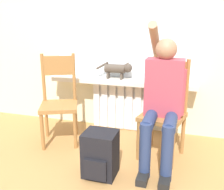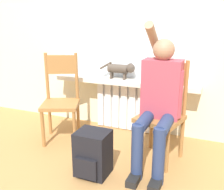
% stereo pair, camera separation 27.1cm
% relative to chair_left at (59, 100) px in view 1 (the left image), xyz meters
% --- Properties ---
extents(ground_plane, '(12.00, 12.00, 0.00)m').
position_rel_chair_left_xyz_m(ground_plane, '(0.56, -0.64, -0.47)').
color(ground_plane, '#B27F47').
extents(wall_with_window, '(7.00, 0.06, 2.70)m').
position_rel_chair_left_xyz_m(wall_with_window, '(0.56, 0.59, 0.88)').
color(wall_with_window, beige).
rests_on(wall_with_window, ground_plane).
extents(radiator, '(0.72, 0.08, 0.59)m').
position_rel_chair_left_xyz_m(radiator, '(0.56, 0.52, -0.18)').
color(radiator, white).
rests_on(radiator, ground_plane).
extents(windowsill, '(1.72, 0.24, 0.05)m').
position_rel_chair_left_xyz_m(windowsill, '(0.56, 0.45, 0.14)').
color(windowsill, silver).
rests_on(windowsill, radiator).
extents(window_glass, '(1.66, 0.01, 1.36)m').
position_rel_chair_left_xyz_m(window_glass, '(0.56, 0.56, 0.85)').
color(window_glass, white).
rests_on(window_glass, windowsill).
extents(chair_left, '(0.50, 0.50, 0.95)m').
position_rel_chair_left_xyz_m(chair_left, '(0.00, 0.00, 0.00)').
color(chair_left, '#9E6B38').
rests_on(chair_left, ground_plane).
extents(chair_right, '(0.46, 0.46, 0.95)m').
position_rel_chair_left_xyz_m(chair_right, '(1.11, 0.00, 0.00)').
color(chair_right, '#9E6B38').
rests_on(chair_right, ground_plane).
extents(person, '(0.36, 0.96, 1.29)m').
position_rel_chair_left_xyz_m(person, '(1.10, -0.12, 0.16)').
color(person, navy).
rests_on(person, ground_plane).
extents(cat, '(0.43, 0.10, 0.20)m').
position_rel_chair_left_xyz_m(cat, '(0.54, 0.45, 0.29)').
color(cat, '#4C4238').
rests_on(cat, windowsill).
extents(backpack, '(0.28, 0.27, 0.39)m').
position_rel_chair_left_xyz_m(backpack, '(0.64, -0.51, -0.28)').
color(backpack, black).
rests_on(backpack, ground_plane).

